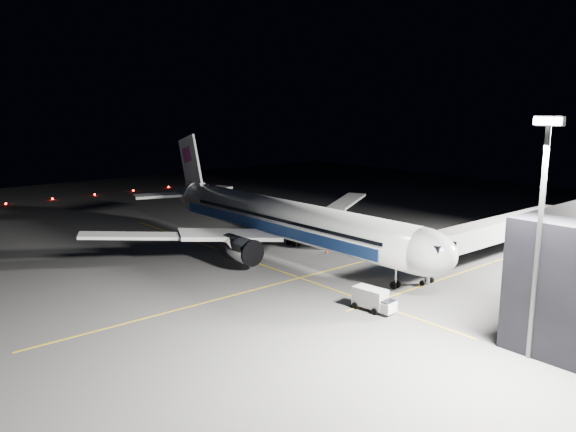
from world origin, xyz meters
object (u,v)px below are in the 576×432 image
(service_truck, at_px, (374,299))
(baggage_tug, at_px, (345,240))
(floodlight_mast_south, at_px, (540,218))
(safety_cone_b, at_px, (338,239))
(airliner, at_px, (280,219))
(safety_cone_a, at_px, (327,250))
(safety_cone_c, at_px, (370,243))
(jet_bridge, at_px, (490,232))

(service_truck, height_order, baggage_tug, service_truck)
(floodlight_mast_south, xyz_separation_m, safety_cone_b, (-40.75, 17.80, -12.06))
(baggage_tug, bearing_deg, floodlight_mast_south, -10.05)
(airliner, distance_m, baggage_tug, 11.67)
(safety_cone_a, height_order, safety_cone_c, safety_cone_a)
(service_truck, bearing_deg, safety_cone_c, 126.19)
(service_truck, relative_size, safety_cone_c, 7.54)
(floodlight_mast_south, relative_size, service_truck, 4.25)
(jet_bridge, distance_m, safety_cone_b, 23.98)
(baggage_tug, height_order, safety_cone_b, baggage_tug)
(jet_bridge, bearing_deg, airliner, -141.96)
(jet_bridge, distance_m, service_truck, 25.98)
(floodlight_mast_south, relative_size, safety_cone_b, 33.78)
(jet_bridge, relative_size, safety_cone_a, 50.13)
(baggage_tug, relative_size, safety_cone_b, 4.81)
(safety_cone_c, bearing_deg, service_truck, -47.91)
(floodlight_mast_south, bearing_deg, service_truck, -174.23)
(jet_bridge, xyz_separation_m, safety_cone_a, (-18.80, -12.67, -4.24))
(service_truck, bearing_deg, floodlight_mast_south, -0.14)
(safety_cone_b, distance_m, safety_cone_c, 5.38)
(airliner, xyz_separation_m, safety_cone_c, (5.24, 14.00, -4.84))
(jet_bridge, distance_m, floodlight_mast_south, 31.05)
(airliner, distance_m, safety_cone_a, 8.40)
(jet_bridge, xyz_separation_m, baggage_tug, (-19.95, -7.67, -3.73))
(baggage_tug, distance_m, safety_cone_c, 4.22)
(floodlight_mast_south, relative_size, safety_cone_a, 30.17)
(baggage_tug, distance_m, safety_cone_a, 5.16)
(baggage_tug, bearing_deg, safety_cone_c, 73.05)
(service_truck, relative_size, safety_cone_b, 7.94)
(safety_cone_b, bearing_deg, floodlight_mast_south, -23.60)
(baggage_tug, xyz_separation_m, safety_cone_b, (-2.80, 1.40, -0.55))
(service_truck, distance_m, safety_cone_b, 31.27)
(safety_cone_b, bearing_deg, jet_bridge, 15.42)
(safety_cone_c, bearing_deg, floodlight_mast_south, -29.18)
(airliner, height_order, safety_cone_c, airliner)
(airliner, bearing_deg, safety_cone_b, 88.39)
(floodlight_mast_south, distance_m, service_truck, 19.76)
(airliner, distance_m, jet_bridge, 29.31)
(safety_cone_a, bearing_deg, service_truck, -32.45)
(baggage_tug, bearing_deg, airliner, -93.43)
(baggage_tug, distance_m, safety_cone_b, 3.17)
(floodlight_mast_south, distance_m, baggage_tug, 42.92)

